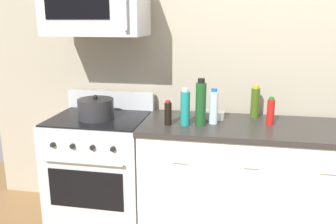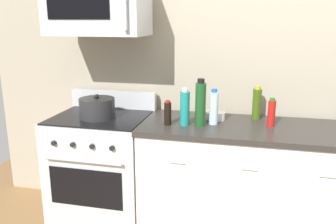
% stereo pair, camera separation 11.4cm
% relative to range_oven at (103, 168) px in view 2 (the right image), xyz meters
% --- Properties ---
extents(back_wall, '(5.17, 0.10, 2.70)m').
position_rel_range_oven_xyz_m(back_wall, '(1.42, 0.41, 0.88)').
color(back_wall, '#9E937F').
rests_on(back_wall, ground_plane).
extents(counter_unit, '(2.08, 0.66, 0.92)m').
position_rel_range_oven_xyz_m(counter_unit, '(1.42, -0.00, -0.01)').
color(counter_unit, white).
rests_on(counter_unit, ground_plane).
extents(range_oven, '(0.76, 0.69, 1.07)m').
position_rel_range_oven_xyz_m(range_oven, '(0.00, 0.00, 0.00)').
color(range_oven, '#B7BABF').
rests_on(range_oven, ground_plane).
extents(microwave, '(0.74, 0.44, 0.40)m').
position_rel_range_oven_xyz_m(microwave, '(0.00, 0.04, 1.28)').
color(microwave, '#B7BABF').
extents(bottle_wine_green, '(0.08, 0.08, 0.34)m').
position_rel_range_oven_xyz_m(bottle_wine_green, '(0.81, -0.07, 0.61)').
color(bottle_wine_green, '#19471E').
rests_on(bottle_wine_green, countertop_slab).
extents(bottle_sparkling_teal, '(0.07, 0.07, 0.27)m').
position_rel_range_oven_xyz_m(bottle_sparkling_teal, '(0.70, -0.09, 0.58)').
color(bottle_sparkling_teal, '#197F7A').
rests_on(bottle_sparkling_teal, countertop_slab).
extents(bottle_water_clear, '(0.07, 0.07, 0.26)m').
position_rel_range_oven_xyz_m(bottle_water_clear, '(0.90, -0.01, 0.58)').
color(bottle_water_clear, silver).
rests_on(bottle_water_clear, countertop_slab).
extents(bottle_hot_sauce_red, '(0.06, 0.06, 0.21)m').
position_rel_range_oven_xyz_m(bottle_hot_sauce_red, '(1.31, 0.03, 0.55)').
color(bottle_hot_sauce_red, '#B21914').
rests_on(bottle_hot_sauce_red, countertop_slab).
extents(bottle_olive_oil, '(0.07, 0.07, 0.26)m').
position_rel_range_oven_xyz_m(bottle_olive_oil, '(1.21, 0.22, 0.57)').
color(bottle_olive_oil, '#385114').
rests_on(bottle_olive_oil, countertop_slab).
extents(bottle_soy_sauce_dark, '(0.05, 0.05, 0.18)m').
position_rel_range_oven_xyz_m(bottle_soy_sauce_dark, '(0.58, -0.11, 0.54)').
color(bottle_soy_sauce_dark, black).
rests_on(bottle_soy_sauce_dark, countertop_slab).
extents(bowl_white_ceramic, '(0.15, 0.15, 0.06)m').
position_rel_range_oven_xyz_m(bowl_white_ceramic, '(0.90, 0.12, 0.48)').
color(bowl_white_ceramic, white).
rests_on(bowl_white_ceramic, countertop_slab).
extents(stockpot, '(0.28, 0.28, 0.19)m').
position_rel_range_oven_xyz_m(stockpot, '(0.00, -0.05, 0.53)').
color(stockpot, '#262628').
rests_on(stockpot, range_oven).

